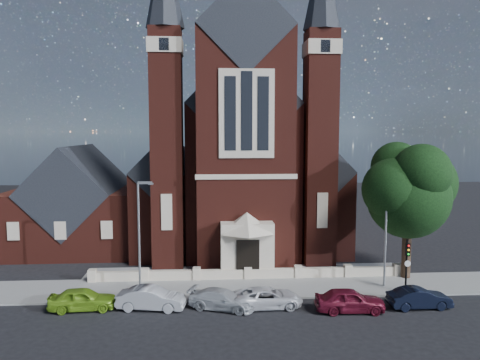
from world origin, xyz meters
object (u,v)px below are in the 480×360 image
object	(u,v)px
church	(236,162)
car_silver_b	(222,299)
street_tree	(411,192)
parish_hall	(79,208)
traffic_signal	(407,259)
car_navy	(419,298)
street_lamp_left	(140,230)
street_lamp_right	(387,227)
car_dark_red	(350,300)
car_white_suv	(268,298)
car_silver_a	(151,298)
car_lime_van	(83,299)

from	to	relation	value
church	car_silver_b	size ratio (longest dim) A/B	7.88
street_tree	parish_hall	bearing A→B (deg)	156.74
traffic_signal	car_navy	bearing A→B (deg)	-94.50
traffic_signal	street_lamp_left	bearing A→B (deg)	175.24
street_lamp_left	parish_hall	bearing A→B (deg)	120.02
street_tree	traffic_signal	bearing A→B (deg)	-115.95
parish_hall	street_lamp_right	distance (m)	29.62
church	street_lamp_right	xyz separation A→B (m)	(10.09, -18.94, -3.59)
street_lamp_right	traffic_signal	bearing A→B (deg)	-59.99
car_navy	car_dark_red	bearing A→B (deg)	91.76
street_tree	car_white_suv	distance (m)	14.27
street_tree	street_lamp_right	distance (m)	3.84
church	street_lamp_left	distance (m)	20.84
street_lamp_left	car_dark_red	bearing A→B (deg)	-17.66
car_silver_b	street_lamp_right	bearing A→B (deg)	-54.33
street_lamp_right	car_silver_a	size ratio (longest dim) A/B	1.82
church	street_lamp_left	world-z (taller)	church
street_lamp_left	car_lime_van	bearing A→B (deg)	-137.85
parish_hall	car_lime_van	world-z (taller)	parish_hall
church	street_lamp_right	world-z (taller)	church
church	street_lamp_right	bearing A→B (deg)	-61.96
church	parish_hall	xyz separation A→B (m)	(-16.00, -4.94, -4.17)
traffic_signal	car_navy	size ratio (longest dim) A/B	0.97
car_dark_red	street_tree	bearing A→B (deg)	-44.23
street_tree	car_silver_a	xyz separation A→B (m)	(-19.40, -4.90, -6.23)
parish_hall	car_dark_red	world-z (taller)	parish_hall
traffic_signal	car_silver_b	xyz separation A→B (m)	(-13.18, -1.87, -1.94)
car_silver_a	car_dark_red	bearing A→B (deg)	-87.46
parish_hall	car_dark_red	xyz separation A→B (m)	(22.03, -18.44, -3.25)
car_silver_b	traffic_signal	bearing A→B (deg)	-61.94
street_tree	car_dark_red	xyz separation A→B (m)	(-6.57, -6.15, -6.20)
street_lamp_right	car_lime_van	distance (m)	21.91
car_white_suv	street_tree	bearing A→B (deg)	-69.83
parish_hall	car_navy	bearing A→B (deg)	-34.07
car_silver_a	car_silver_b	bearing A→B (deg)	-85.05
street_lamp_right	car_dark_red	bearing A→B (deg)	-132.46
street_tree	car_silver_b	distance (m)	16.87
street_lamp_right	car_lime_van	xyz separation A→B (m)	(-21.35, -3.03, -3.87)
traffic_signal	car_white_suv	world-z (taller)	traffic_signal
street_lamp_right	car_white_suv	size ratio (longest dim) A/B	1.73
car_silver_b	church	bearing A→B (deg)	14.43
traffic_signal	car_lime_van	distance (m)	22.38
street_tree	car_lime_van	size ratio (longest dim) A/B	2.50
street_lamp_left	car_silver_b	world-z (taller)	street_lamp_left
church	street_lamp_right	distance (m)	21.76
car_silver_a	parish_hall	bearing A→B (deg)	36.22
car_lime_van	car_silver_b	distance (m)	9.09
car_lime_van	car_white_suv	size ratio (longest dim) A/B	0.91
car_silver_a	street_tree	bearing A→B (deg)	-67.74
car_silver_b	street_lamp_left	bearing A→B (deg)	78.97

